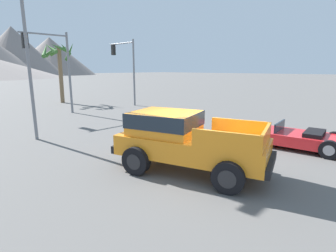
{
  "coord_description": "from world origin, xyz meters",
  "views": [
    {
      "loc": [
        -6.27,
        -4.81,
        3.15
      ],
      "look_at": [
        -0.21,
        1.03,
        1.29
      ],
      "focal_mm": 28.0,
      "sensor_mm": 36.0,
      "label": 1
    }
  ],
  "objects_px": {
    "orange_pickup_truck": "(182,138)",
    "street_lamp_post": "(24,22)",
    "red_convertible_car": "(292,137)",
    "palm_tree_short": "(59,57)",
    "traffic_light_main": "(51,58)",
    "traffic_light_crosswalk": "(125,60)"
  },
  "relations": [
    {
      "from": "traffic_light_main",
      "to": "traffic_light_crosswalk",
      "type": "bearing_deg",
      "value": -171.54
    },
    {
      "from": "orange_pickup_truck",
      "to": "red_convertible_car",
      "type": "distance_m",
      "value": 5.29
    },
    {
      "from": "red_convertible_car",
      "to": "traffic_light_main",
      "type": "bearing_deg",
      "value": 96.19
    },
    {
      "from": "red_convertible_car",
      "to": "traffic_light_crosswalk",
      "type": "relative_size",
      "value": 0.86
    },
    {
      "from": "orange_pickup_truck",
      "to": "palm_tree_short",
      "type": "relative_size",
      "value": 0.92
    },
    {
      "from": "orange_pickup_truck",
      "to": "traffic_light_main",
      "type": "height_order",
      "value": "traffic_light_main"
    },
    {
      "from": "orange_pickup_truck",
      "to": "palm_tree_short",
      "type": "xyz_separation_m",
      "value": [
        4.85,
        19.18,
        3.12
      ]
    },
    {
      "from": "palm_tree_short",
      "to": "red_convertible_car",
      "type": "bearing_deg",
      "value": -89.61
    },
    {
      "from": "orange_pickup_truck",
      "to": "red_convertible_car",
      "type": "xyz_separation_m",
      "value": [
        5.0,
        -1.61,
        -0.63
      ]
    },
    {
      "from": "traffic_light_crosswalk",
      "to": "traffic_light_main",
      "type": "bearing_deg",
      "value": 98.46
    },
    {
      "from": "red_convertible_car",
      "to": "traffic_light_main",
      "type": "distance_m",
      "value": 15.37
    },
    {
      "from": "palm_tree_short",
      "to": "traffic_light_crosswalk",
      "type": "bearing_deg",
      "value": -55.83
    },
    {
      "from": "traffic_light_crosswalk",
      "to": "palm_tree_short",
      "type": "relative_size",
      "value": 1.0
    },
    {
      "from": "orange_pickup_truck",
      "to": "street_lamp_post",
      "type": "distance_m",
      "value": 8.41
    },
    {
      "from": "red_convertible_car",
      "to": "street_lamp_post",
      "type": "relative_size",
      "value": 0.56
    },
    {
      "from": "street_lamp_post",
      "to": "palm_tree_short",
      "type": "xyz_separation_m",
      "value": [
        6.67,
        12.01,
        -0.89
      ]
    },
    {
      "from": "red_convertible_car",
      "to": "traffic_light_crosswalk",
      "type": "xyz_separation_m",
      "value": [
        3.39,
        15.6,
        3.45
      ]
    },
    {
      "from": "orange_pickup_truck",
      "to": "traffic_light_crosswalk",
      "type": "relative_size",
      "value": 0.92
    },
    {
      "from": "orange_pickup_truck",
      "to": "traffic_light_crosswalk",
      "type": "distance_m",
      "value": 16.54
    },
    {
      "from": "red_convertible_car",
      "to": "palm_tree_short",
      "type": "bearing_deg",
      "value": 83.4
    },
    {
      "from": "orange_pickup_truck",
      "to": "red_convertible_car",
      "type": "height_order",
      "value": "orange_pickup_truck"
    },
    {
      "from": "orange_pickup_truck",
      "to": "palm_tree_short",
      "type": "height_order",
      "value": "palm_tree_short"
    }
  ]
}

